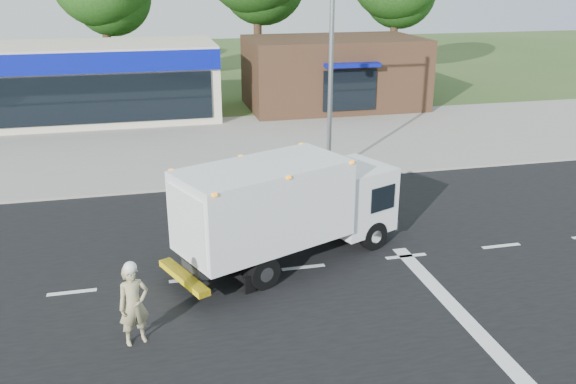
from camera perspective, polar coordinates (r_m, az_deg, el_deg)
The scene contains 10 objects.
ground at distance 16.70m, azimuth 1.43°, elevation -7.11°, with size 120.00×120.00×0.00m, color #385123.
road_asphalt at distance 16.70m, azimuth 1.43°, elevation -7.09°, with size 60.00×14.00×0.02m, color black.
sidewalk at distance 24.10m, azimuth -3.47°, elevation 1.71°, with size 60.00×2.40×0.12m, color gray.
parking_apron at distance 29.62m, azimuth -5.41°, elevation 5.04°, with size 60.00×9.00×0.02m, color gray.
lane_markings at distance 15.93m, azimuth 7.44°, elevation -8.64°, with size 55.20×7.00×0.01m.
ems_box_truck at distance 16.37m, azimuth -0.17°, elevation -1.17°, with size 6.90×4.49×2.94m.
emergency_worker at distance 13.55m, azimuth -14.25°, elevation -10.10°, with size 0.78×0.63×1.94m.
retail_strip_mall at distance 35.14m, azimuth -21.84°, elevation 9.42°, with size 18.00×6.20×4.00m.
brown_storefront at distance 36.44m, azimuth 4.28°, elevation 11.09°, with size 10.00×6.70×4.00m.
traffic_signal_pole at distance 22.98m, azimuth 2.49°, elevation 13.27°, with size 3.51×0.25×8.00m.
Camera 1 is at (-3.80, -14.37, 7.60)m, focal length 38.00 mm.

